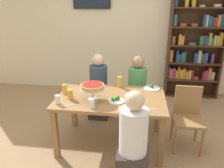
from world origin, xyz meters
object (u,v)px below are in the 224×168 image
salad_plate_near_diner (134,96)px  water_glass_clear_near (92,103)px  cutlery_fork_far (72,85)px  dining_table (111,103)px  beer_glass_amber_spare (70,94)px  deep_dish_pizza_stand (93,87)px  cutlery_fork_near (149,109)px  water_glass_clear_far (58,100)px  cutlery_knife_far (68,106)px  salad_plate_spare (152,88)px  salad_plate_far_diner (116,100)px  beer_glass_amber_tall (120,82)px  diner_far_left (99,91)px  cutlery_knife_near (106,86)px  diner_near_right (133,148)px  chair_head_east (188,115)px  bookshelf (195,45)px  beer_glass_amber_short (65,89)px  diner_far_right (137,94)px

salad_plate_near_diner → water_glass_clear_near: (-0.49, -0.40, 0.05)m
water_glass_clear_near → cutlery_fork_far: bearing=123.0°
dining_table → beer_glass_amber_spare: size_ratio=11.12×
deep_dish_pizza_stand → cutlery_fork_near: (0.73, -0.19, -0.17)m
water_glass_clear_near → water_glass_clear_far: bearing=173.9°
cutlery_knife_far → salad_plate_spare: bearing=17.7°
salad_plate_near_diner → cutlery_knife_far: 0.89m
dining_table → deep_dish_pizza_stand: deep_dish_pizza_stand is taller
deep_dish_pizza_stand → salad_plate_far_diner: 0.35m
cutlery_fork_near → cutlery_fork_far: 1.35m
water_glass_clear_near → beer_glass_amber_tall: bearing=70.4°
diner_far_left → cutlery_knife_near: size_ratio=6.39×
cutlery_knife_near → cutlery_fork_far: 0.54m
salad_plate_near_diner → water_glass_clear_near: water_glass_clear_near is taller
salad_plate_far_diner → deep_dish_pizza_stand: bearing=177.6°
dining_table → deep_dish_pizza_stand: 0.37m
diner_near_right → cutlery_fork_far: size_ratio=6.39×
cutlery_knife_near → beer_glass_amber_tall: bearing=167.8°
chair_head_east → cutlery_fork_far: size_ratio=4.83×
cutlery_knife_far → cutlery_fork_near: bearing=-15.2°
bookshelf → beer_glass_amber_tall: bearing=-131.1°
beer_glass_amber_short → cutlery_fork_far: 0.35m
diner_far_left → chair_head_east: 1.54m
cutlery_fork_near → water_glass_clear_far: bearing=169.9°
beer_glass_amber_short → beer_glass_amber_spare: size_ratio=1.03×
diner_far_right → salad_plate_far_diner: size_ratio=5.44×
bookshelf → cutlery_fork_near: (-0.98, -2.32, -0.36)m
cutlery_knife_near → bookshelf: bearing=-149.9°
deep_dish_pizza_stand → cutlery_fork_far: deep_dish_pizza_stand is taller
salad_plate_far_diner → cutlery_fork_far: 0.91m
beer_glass_amber_tall → cutlery_fork_far: beer_glass_amber_tall is taller
beer_glass_amber_tall → deep_dish_pizza_stand: bearing=-120.3°
water_glass_clear_near → cutlery_knife_near: 0.74m
chair_head_east → cutlery_knife_far: chair_head_east is taller
bookshelf → salad_plate_spare: bookshelf is taller
deep_dish_pizza_stand → cutlery_knife_near: deep_dish_pizza_stand is taller
deep_dish_pizza_stand → water_glass_clear_near: bearing=-80.7°
salad_plate_far_diner → beer_glass_amber_tall: size_ratio=1.29×
diner_far_right → cutlery_knife_far: diner_far_right is taller
beer_glass_amber_short → beer_glass_amber_spare: bearing=-52.1°
cutlery_knife_near → salad_plate_spare: bearing=164.6°
diner_far_right → chair_head_east: 0.96m
bookshelf → cutlery_knife_far: 3.09m
salad_plate_far_diner → beer_glass_amber_tall: 0.53m
beer_glass_amber_short → cutlery_fork_far: beer_glass_amber_short is taller
bookshelf → water_glass_clear_near: 2.91m
cutlery_fork_near → cutlery_knife_far: size_ratio=1.00×
salad_plate_near_diner → water_glass_clear_far: 1.01m
water_glass_clear_near → water_glass_clear_far: 0.46m
chair_head_east → cutlery_knife_far: 1.64m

